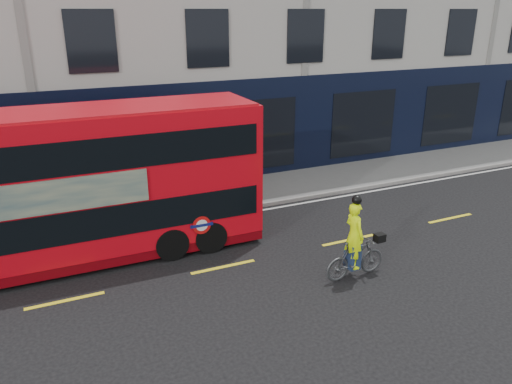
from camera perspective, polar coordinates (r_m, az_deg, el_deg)
ground at (r=11.62m, az=-20.36°, el=-15.22°), size 120.00×120.00×0.00m
pavement at (r=17.37m, az=-22.30°, el=-3.14°), size 60.00×3.00×0.12m
kerb at (r=15.99m, az=-21.99°, el=-5.09°), size 60.00×0.12×0.13m
road_edge_line at (r=15.74m, az=-21.90°, el=-5.72°), size 58.00×0.10×0.01m
lane_dashes at (r=12.89m, az=-20.97°, el=-11.52°), size 58.00×0.12×0.01m
bus at (r=13.93m, az=-20.55°, el=0.55°), size 10.27×2.46×4.12m
cyclist at (r=12.92m, az=11.26°, el=-6.56°), size 1.74×0.64×2.26m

